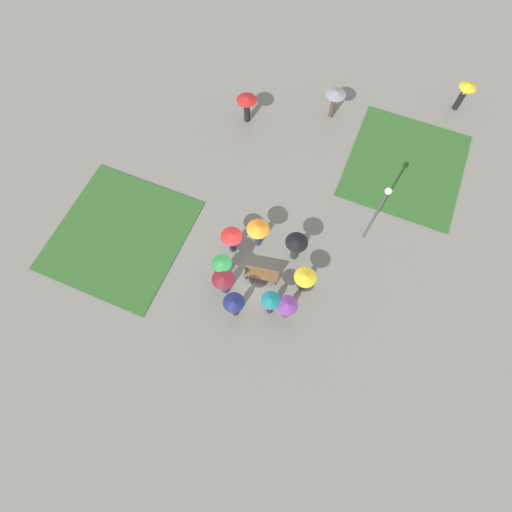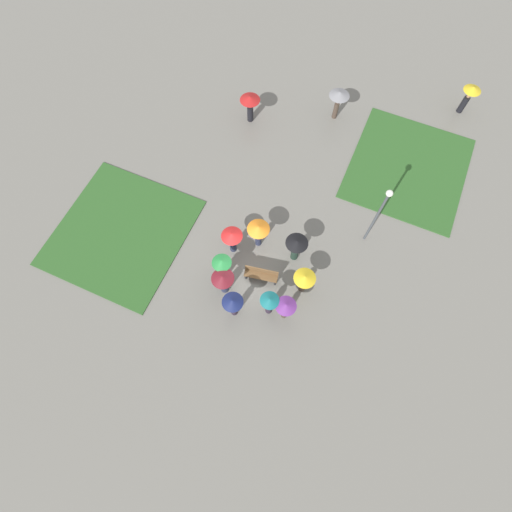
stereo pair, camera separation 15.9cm
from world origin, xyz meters
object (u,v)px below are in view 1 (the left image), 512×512
(lamp_post, at_px, (379,209))
(crowd_person_yellow, at_px, (305,279))
(crowd_person_orange, at_px, (258,231))
(park_bench, at_px, (262,274))
(crowd_person_red, at_px, (232,239))
(crowd_person_green, at_px, (223,266))
(lone_walker_near_lawn, at_px, (247,103))
(lone_walker_mid_plaza, at_px, (465,91))
(crowd_person_navy, at_px, (234,304))
(crowd_person_teal, at_px, (270,303))
(crowd_person_black, at_px, (296,245))
(lone_walker_far_path, at_px, (335,96))
(crowd_person_purple, at_px, (287,307))
(crowd_person_maroon, at_px, (224,281))

(lamp_post, relative_size, crowd_person_yellow, 2.63)
(crowd_person_orange, bearing_deg, park_bench, -179.74)
(crowd_person_red, xyz_separation_m, crowd_person_green, (0.17, -1.51, -0.08))
(crowd_person_green, height_order, lone_walker_near_lawn, lone_walker_near_lawn)
(park_bench, relative_size, crowd_person_orange, 0.94)
(lone_walker_mid_plaza, bearing_deg, crowd_person_red, -11.04)
(crowd_person_navy, bearing_deg, crowd_person_orange, 38.39)
(crowd_person_teal, xyz_separation_m, crowd_person_orange, (-1.93, 3.18, 0.16))
(crowd_person_yellow, relative_size, lone_walker_mid_plaza, 0.92)
(crowd_person_red, distance_m, lone_walker_mid_plaza, 16.73)
(crowd_person_green, bearing_deg, park_bench, -26.03)
(crowd_person_yellow, xyz_separation_m, crowd_person_black, (-0.99, 1.49, 0.01))
(crowd_person_red, relative_size, crowd_person_black, 0.95)
(lone_walker_near_lawn, bearing_deg, crowd_person_orange, -133.23)
(lone_walker_far_path, bearing_deg, park_bench, 176.01)
(crowd_person_navy, height_order, crowd_person_purple, crowd_person_navy)
(crowd_person_navy, bearing_deg, lone_walker_mid_plaza, 8.99)
(crowd_person_purple, relative_size, crowd_person_green, 0.98)
(crowd_person_green, bearing_deg, crowd_person_yellow, -32.48)
(park_bench, distance_m, lamp_post, 6.43)
(crowd_person_red, distance_m, lone_walker_far_path, 10.80)
(crowd_person_maroon, relative_size, crowd_person_red, 1.01)
(park_bench, relative_size, crowd_person_yellow, 1.00)
(crowd_person_maroon, xyz_separation_m, lone_walker_near_lawn, (-3.28, 10.54, 0.10))
(crowd_person_red, xyz_separation_m, lone_walker_far_path, (1.91, 10.63, 0.26))
(crowd_person_black, xyz_separation_m, crowd_person_orange, (-2.02, -0.02, 0.09))
(park_bench, bearing_deg, crowd_person_black, 46.66)
(crowd_person_teal, height_order, crowd_person_black, crowd_person_black)
(crowd_person_red, xyz_separation_m, crowd_person_black, (3.08, 0.86, 0.02))
(crowd_person_navy, height_order, crowd_person_orange, crowd_person_navy)
(crowd_person_purple, relative_size, crowd_person_yellow, 1.04)
(lone_walker_far_path, height_order, lone_walker_mid_plaza, lone_walker_far_path)
(crowd_person_maroon, bearing_deg, lone_walker_mid_plaza, 95.95)
(crowd_person_purple, bearing_deg, lone_walker_far_path, 13.71)
(crowd_person_purple, xyz_separation_m, crowd_person_green, (-3.60, 0.75, -0.13))
(crowd_person_maroon, bearing_deg, crowd_person_black, 83.20)
(crowd_person_purple, relative_size, crowd_person_black, 0.96)
(crowd_person_red, relative_size, crowd_person_yellow, 1.03)
(lamp_post, bearing_deg, lone_walker_near_lawn, 150.61)
(crowd_person_maroon, bearing_deg, crowd_person_yellow, 56.81)
(crowd_person_navy, distance_m, crowd_person_green, 2.06)
(crowd_person_maroon, distance_m, crowd_person_red, 2.25)
(crowd_person_yellow, height_order, lone_walker_near_lawn, lone_walker_near_lawn)
(crowd_person_red, bearing_deg, lone_walker_far_path, 120.36)
(park_bench, distance_m, crowd_person_teal, 1.94)
(crowd_person_red, distance_m, crowd_person_teal, 3.79)
(crowd_person_yellow, xyz_separation_m, crowd_person_orange, (-3.01, 1.47, 0.10))
(crowd_person_maroon, bearing_deg, crowd_person_navy, -10.80)
(crowd_person_purple, distance_m, crowd_person_teal, 0.78)
(crowd_person_purple, xyz_separation_m, crowd_person_orange, (-2.71, 3.10, 0.06))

